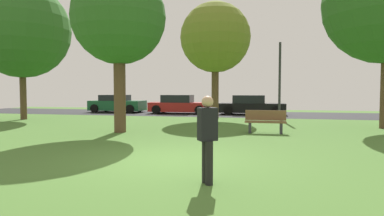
# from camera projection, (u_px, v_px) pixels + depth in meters

# --- Properties ---
(ground_plane) EXTENTS (44.00, 44.00, 0.00)m
(ground_plane) POSITION_uv_depth(u_px,v_px,m) (171.00, 160.00, 7.93)
(ground_plane) COLOR #47702D
(road_strip) EXTENTS (44.00, 6.40, 0.01)m
(road_strip) POSITION_uv_depth(u_px,v_px,m) (233.00, 114.00, 23.52)
(road_strip) COLOR #28282B
(road_strip) RESTS_ON ground_plane
(oak_tree_right) EXTENTS (3.75, 3.75, 6.49)m
(oak_tree_right) POSITION_uv_depth(u_px,v_px,m) (119.00, 18.00, 13.01)
(oak_tree_right) COLOR brown
(oak_tree_right) RESTS_ON ground_plane
(birch_tree_lone) EXTENTS (5.51, 5.51, 7.94)m
(birch_tree_lone) POSITION_uv_depth(u_px,v_px,m) (21.00, 30.00, 18.92)
(birch_tree_lone) COLOR brown
(birch_tree_lone) RESTS_ON ground_plane
(maple_tree_far) EXTENTS (4.18, 4.18, 6.95)m
(maple_tree_far) POSITION_uv_depth(u_px,v_px,m) (215.00, 38.00, 19.42)
(maple_tree_far) COLOR brown
(maple_tree_far) RESTS_ON ground_plane
(person_thrower) EXTENTS (0.39, 0.36, 1.59)m
(person_thrower) POSITION_uv_depth(u_px,v_px,m) (207.00, 136.00, 5.86)
(person_thrower) COLOR black
(person_thrower) RESTS_ON ground_plane
(parked_car_green) EXTENTS (4.19, 2.12, 1.36)m
(parked_car_green) POSITION_uv_depth(u_px,v_px,m) (117.00, 104.00, 25.64)
(parked_car_green) COLOR #195633
(parked_car_green) RESTS_ON ground_plane
(parked_car_red) EXTENTS (4.54, 1.94, 1.37)m
(parked_car_red) POSITION_uv_depth(u_px,v_px,m) (180.00, 105.00, 24.12)
(parked_car_red) COLOR #B21E1E
(parked_car_red) RESTS_ON ground_plane
(parked_car_black) EXTENTS (4.57, 1.94, 1.36)m
(parked_car_black) POSITION_uv_depth(u_px,v_px,m) (251.00, 106.00, 23.08)
(parked_car_black) COLOR black
(parked_car_black) RESTS_ON ground_plane
(park_bench) EXTENTS (1.60, 0.45, 0.90)m
(park_bench) POSITION_uv_depth(u_px,v_px,m) (265.00, 121.00, 12.94)
(park_bench) COLOR brown
(park_bench) RESTS_ON ground_plane
(street_lamp_post) EXTENTS (0.14, 0.14, 4.50)m
(street_lamp_post) POSITION_uv_depth(u_px,v_px,m) (280.00, 81.00, 19.03)
(street_lamp_post) COLOR #2D2D33
(street_lamp_post) RESTS_ON ground_plane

